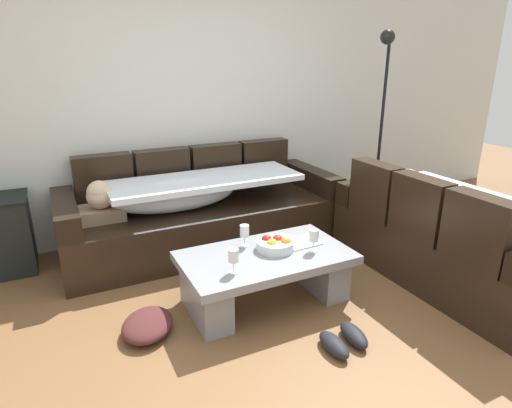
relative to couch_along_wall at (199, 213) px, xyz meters
The scene contains 13 objects.
ground_plane 1.66m from the couch_along_wall, 89.86° to the right, with size 14.00×14.00×0.00m, color brown.
back_wall 1.15m from the couch_along_wall, 89.57° to the left, with size 9.00×0.10×2.70m, color silver.
couch_along_wall is the anchor object (origin of this frame).
couch_near_window 2.14m from the couch_along_wall, 42.30° to the right, with size 0.92×1.83×0.88m.
coffee_table 1.15m from the couch_along_wall, 84.79° to the right, with size 1.20×0.68×0.38m.
fruit_bowl 1.13m from the couch_along_wall, 79.69° to the right, with size 0.28×0.28×0.10m.
wine_glass_near_left 1.33m from the couch_along_wall, 99.16° to the right, with size 0.07×0.07×0.17m.
wine_glass_near_right 1.34m from the couch_along_wall, 71.11° to the right, with size 0.07×0.07×0.17m.
wine_glass_far_back 0.98m from the couch_along_wall, 88.49° to the right, with size 0.07×0.07×0.17m.
open_magazine 1.18m from the couch_along_wall, 68.91° to the right, with size 0.28×0.21×0.01m, color white.
floor_lamp 2.11m from the couch_along_wall, ahead, with size 0.33×0.31×1.95m.
pair_of_shoes 1.87m from the couch_along_wall, 80.63° to the right, with size 0.31×0.30×0.09m.
crumpled_garment 1.40m from the couch_along_wall, 123.36° to the right, with size 0.40×0.32×0.12m, color #4C2323.
Camera 1 is at (-1.17, -1.95, 1.70)m, focal length 29.97 mm.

